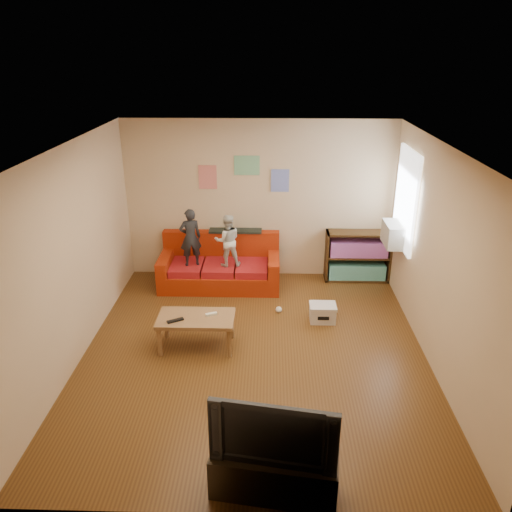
{
  "coord_description": "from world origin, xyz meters",
  "views": [
    {
      "loc": [
        0.18,
        -5.61,
        3.75
      ],
      "look_at": [
        0.0,
        0.8,
        1.05
      ],
      "focal_mm": 35.0,
      "sensor_mm": 36.0,
      "label": 1
    }
  ],
  "objects_px": {
    "television": "(275,428)",
    "bookshelf": "(357,259)",
    "coffee_table": "(196,321)",
    "sofa": "(220,268)",
    "child_b": "(227,241)",
    "tv_stand": "(274,474)",
    "file_box": "(323,313)",
    "child_a": "(190,237)"
  },
  "relations": [
    {
      "from": "coffee_table",
      "to": "file_box",
      "type": "height_order",
      "value": "coffee_table"
    },
    {
      "from": "sofa",
      "to": "child_a",
      "type": "distance_m",
      "value": 0.77
    },
    {
      "from": "file_box",
      "to": "tv_stand",
      "type": "distance_m",
      "value": 3.19
    },
    {
      "from": "coffee_table",
      "to": "child_a",
      "type": "bearing_deg",
      "value": 100.08
    },
    {
      "from": "child_b",
      "to": "bookshelf",
      "type": "bearing_deg",
      "value": -179.86
    },
    {
      "from": "sofa",
      "to": "child_a",
      "type": "xyz_separation_m",
      "value": [
        -0.45,
        -0.17,
        0.61
      ]
    },
    {
      "from": "sofa",
      "to": "coffee_table",
      "type": "distance_m",
      "value": 1.96
    },
    {
      "from": "bookshelf",
      "to": "coffee_table",
      "type": "bearing_deg",
      "value": -138.59
    },
    {
      "from": "sofa",
      "to": "coffee_table",
      "type": "xyz_separation_m",
      "value": [
        -0.13,
        -1.95,
        0.1
      ]
    },
    {
      "from": "child_b",
      "to": "bookshelf",
      "type": "height_order",
      "value": "child_b"
    },
    {
      "from": "bookshelf",
      "to": "file_box",
      "type": "xyz_separation_m",
      "value": [
        -0.72,
        -1.45,
        -0.26
      ]
    },
    {
      "from": "child_a",
      "to": "child_b",
      "type": "relative_size",
      "value": 1.11
    },
    {
      "from": "child_a",
      "to": "tv_stand",
      "type": "relative_size",
      "value": 0.85
    },
    {
      "from": "tv_stand",
      "to": "child_a",
      "type": "bearing_deg",
      "value": 115.96
    },
    {
      "from": "file_box",
      "to": "coffee_table",
      "type": "bearing_deg",
      "value": -157.33
    },
    {
      "from": "child_b",
      "to": "bookshelf",
      "type": "distance_m",
      "value": 2.28
    },
    {
      "from": "television",
      "to": "file_box",
      "type": "bearing_deg",
      "value": 85.97
    },
    {
      "from": "tv_stand",
      "to": "file_box",
      "type": "bearing_deg",
      "value": 84.77
    },
    {
      "from": "tv_stand",
      "to": "bookshelf",
      "type": "bearing_deg",
      "value": 80.35
    },
    {
      "from": "coffee_table",
      "to": "file_box",
      "type": "distance_m",
      "value": 1.92
    },
    {
      "from": "coffee_table",
      "to": "child_b",
      "type": "bearing_deg",
      "value": 80.99
    },
    {
      "from": "file_box",
      "to": "television",
      "type": "distance_m",
      "value": 3.24
    },
    {
      "from": "bookshelf",
      "to": "tv_stand",
      "type": "xyz_separation_m",
      "value": [
        -1.45,
        -4.55,
        -0.18
      ]
    },
    {
      "from": "television",
      "to": "bookshelf",
      "type": "bearing_deg",
      "value": 81.54
    },
    {
      "from": "bookshelf",
      "to": "child_a",
      "type": "bearing_deg",
      "value": -171.85
    },
    {
      "from": "coffee_table",
      "to": "television",
      "type": "distance_m",
      "value": 2.6
    },
    {
      "from": "sofa",
      "to": "coffee_table",
      "type": "bearing_deg",
      "value": -93.95
    },
    {
      "from": "tv_stand",
      "to": "television",
      "type": "height_order",
      "value": "television"
    },
    {
      "from": "sofa",
      "to": "file_box",
      "type": "distance_m",
      "value": 2.03
    },
    {
      "from": "sofa",
      "to": "child_b",
      "type": "distance_m",
      "value": 0.6
    },
    {
      "from": "coffee_table",
      "to": "tv_stand",
      "type": "xyz_separation_m",
      "value": [
        1.02,
        -2.37,
        -0.18
      ]
    },
    {
      "from": "child_b",
      "to": "tv_stand",
      "type": "bearing_deg",
      "value": 89.95
    },
    {
      "from": "tv_stand",
      "to": "television",
      "type": "bearing_deg",
      "value": 0.0
    },
    {
      "from": "television",
      "to": "sofa",
      "type": "bearing_deg",
      "value": 110.88
    },
    {
      "from": "coffee_table",
      "to": "television",
      "type": "xyz_separation_m",
      "value": [
        1.02,
        -2.37,
        0.35
      ]
    },
    {
      "from": "sofa",
      "to": "file_box",
      "type": "relative_size",
      "value": 5.14
    },
    {
      "from": "sofa",
      "to": "bookshelf",
      "type": "relative_size",
      "value": 1.81
    },
    {
      "from": "television",
      "to": "coffee_table",
      "type": "bearing_deg",
      "value": 122.66
    },
    {
      "from": "sofa",
      "to": "television",
      "type": "height_order",
      "value": "television"
    },
    {
      "from": "sofa",
      "to": "file_box",
      "type": "bearing_deg",
      "value": -36.94
    },
    {
      "from": "child_a",
      "to": "file_box",
      "type": "xyz_separation_m",
      "value": [
        2.07,
        -1.05,
        -0.76
      ]
    },
    {
      "from": "child_b",
      "to": "coffee_table",
      "type": "distance_m",
      "value": 1.86
    }
  ]
}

